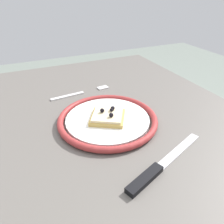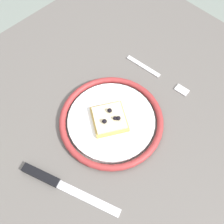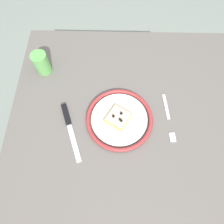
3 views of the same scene
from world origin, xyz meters
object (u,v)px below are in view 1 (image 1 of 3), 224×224
plate (108,119)px  pizza_slice_near (108,116)px  dining_table (92,147)px  fork (81,93)px  knife (155,170)px

plate → pizza_slice_near: (0.00, -0.00, 0.01)m
dining_table → fork: size_ratio=4.64×
pizza_slice_near → fork: size_ratio=0.57×
dining_table → pizza_slice_near: 0.13m
knife → fork: (-0.39, -0.03, -0.00)m
dining_table → fork: bearing=171.4°
plate → fork: (-0.19, -0.01, -0.01)m
pizza_slice_near → knife: size_ratio=0.49×
pizza_slice_near → knife: 0.19m
fork → plate: bearing=3.5°
dining_table → knife: size_ratio=4.04×
plate → pizza_slice_near: size_ratio=2.28×
dining_table → pizza_slice_near: (0.04, 0.03, 0.12)m
pizza_slice_near → knife: (0.19, 0.02, -0.02)m
plate → fork: 0.19m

